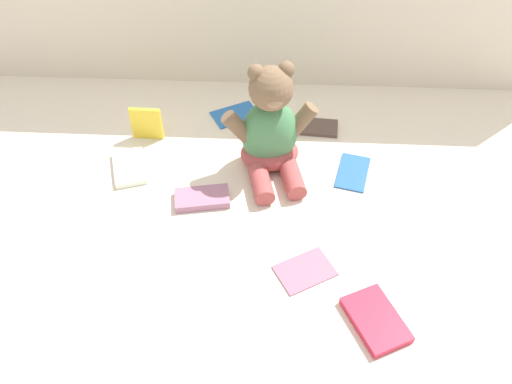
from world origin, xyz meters
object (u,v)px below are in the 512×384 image
at_px(book_case_0, 353,172).
at_px(book_case_6, 202,198).
at_px(book_case_1, 235,114).
at_px(book_case_5, 147,124).
at_px(book_case_2, 313,127).
at_px(book_case_7, 129,168).
at_px(book_case_4, 376,320).
at_px(teddy_bear, 270,131).
at_px(book_case_3, 305,270).

bearing_deg(book_case_0, book_case_6, -149.21).
xyz_separation_m(book_case_0, book_case_1, (-0.32, 0.23, -0.00)).
relative_size(book_case_1, book_case_5, 1.34).
height_order(book_case_2, book_case_7, book_case_7).
distance_m(book_case_4, book_case_7, 0.73).
height_order(book_case_2, book_case_4, book_case_4).
height_order(teddy_bear, book_case_1, teddy_bear).
xyz_separation_m(book_case_4, book_case_5, (-0.57, 0.55, 0.04)).
height_order(book_case_0, book_case_4, book_case_4).
height_order(book_case_0, book_case_6, book_case_6).
relative_size(book_case_0, book_case_4, 0.96).
bearing_deg(book_case_1, book_case_0, -153.48).
height_order(book_case_1, book_case_5, book_case_5).
relative_size(teddy_bear, book_case_0, 2.24).
height_order(book_case_2, book_case_6, book_case_6).
relative_size(teddy_bear, book_case_6, 2.21).
xyz_separation_m(book_case_0, book_case_7, (-0.58, -0.02, 0.00)).
xyz_separation_m(book_case_2, book_case_4, (0.11, -0.61, 0.00)).
xyz_separation_m(book_case_3, book_case_4, (0.14, -0.12, 0.01)).
relative_size(book_case_1, book_case_2, 0.94).
xyz_separation_m(teddy_bear, book_case_2, (0.12, 0.15, -0.10)).
height_order(book_case_2, book_case_5, book_case_5).
distance_m(book_case_0, book_case_6, 0.40).
xyz_separation_m(teddy_bear, book_case_5, (-0.34, 0.09, -0.06)).
distance_m(book_case_1, book_case_7, 0.35).
xyz_separation_m(teddy_bear, book_case_6, (-0.16, -0.14, -0.10)).
relative_size(book_case_2, book_case_7, 1.06).
relative_size(teddy_bear, book_case_1, 2.29).
height_order(book_case_4, book_case_6, book_case_6).
bearing_deg(book_case_5, book_case_4, -42.04).
xyz_separation_m(book_case_0, book_case_6, (-0.38, -0.12, 0.01)).
xyz_separation_m(book_case_5, book_case_6, (0.18, -0.23, -0.04)).
bearing_deg(book_case_4, book_case_6, 115.12).
xyz_separation_m(book_case_2, book_case_3, (-0.03, -0.49, -0.00)).
distance_m(book_case_1, book_case_5, 0.26).
xyz_separation_m(book_case_0, book_case_5, (-0.56, 0.12, 0.04)).
height_order(book_case_3, book_case_5, book_case_5).
xyz_separation_m(book_case_1, book_case_3, (0.20, -0.54, -0.00)).
distance_m(teddy_bear, book_case_7, 0.38).
bearing_deg(book_case_0, book_case_4, -74.96).
distance_m(book_case_3, book_case_4, 0.18).
relative_size(book_case_0, book_case_6, 0.99).
distance_m(teddy_bear, book_case_5, 0.36).
bearing_deg(book_case_1, book_case_2, -130.94).
distance_m(teddy_bear, book_case_6, 0.24).
height_order(book_case_0, book_case_5, book_case_5).
height_order(book_case_1, book_case_6, book_case_6).
bearing_deg(book_case_0, book_case_1, 158.69).
bearing_deg(book_case_2, book_case_7, -63.63).
bearing_deg(book_case_2, teddy_bear, -33.65).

